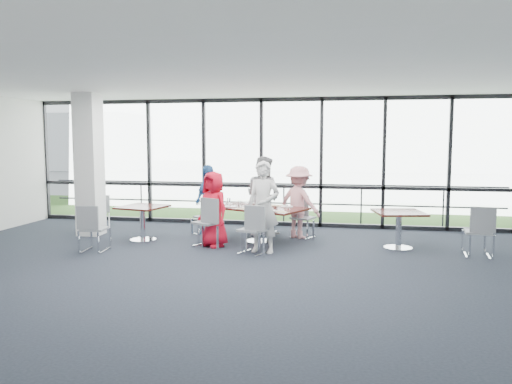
% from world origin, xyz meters
% --- Properties ---
extents(floor, '(12.00, 10.00, 0.02)m').
position_xyz_m(floor, '(0.00, 0.00, -0.01)').
color(floor, black).
rests_on(floor, ground).
extents(ceiling, '(12.00, 10.00, 0.04)m').
position_xyz_m(ceiling, '(0.00, 0.00, 3.20)').
color(ceiling, white).
rests_on(ceiling, ground).
extents(curtain_wall_back, '(12.00, 0.10, 3.20)m').
position_xyz_m(curtain_wall_back, '(0.00, 5.00, 1.60)').
color(curtain_wall_back, white).
rests_on(curtain_wall_back, ground).
extents(structural_column, '(0.50, 0.50, 3.20)m').
position_xyz_m(structural_column, '(-3.60, 3.00, 1.60)').
color(structural_column, white).
rests_on(structural_column, ground).
extents(apron, '(80.00, 70.00, 0.02)m').
position_xyz_m(apron, '(0.00, 10.00, -0.02)').
color(apron, gray).
rests_on(apron, ground).
extents(grass_strip, '(80.00, 5.00, 0.01)m').
position_xyz_m(grass_strip, '(0.00, 8.00, 0.01)').
color(grass_strip, '#1F4F18').
rests_on(grass_strip, ground).
extents(hangar_main, '(24.00, 10.00, 6.00)m').
position_xyz_m(hangar_main, '(4.00, 32.00, 3.00)').
color(hangar_main, silver).
rests_on(hangar_main, ground).
extents(hangar_aux, '(10.00, 6.00, 4.00)m').
position_xyz_m(hangar_aux, '(-18.00, 28.00, 2.00)').
color(hangar_aux, silver).
rests_on(hangar_aux, ground).
extents(guard_rail, '(12.00, 0.06, 0.06)m').
position_xyz_m(guard_rail, '(0.00, 5.60, 0.50)').
color(guard_rail, '#2D2D33').
rests_on(guard_rail, ground).
extents(main_table, '(2.22, 1.78, 0.75)m').
position_xyz_m(main_table, '(0.32, 2.90, 0.63)').
color(main_table, black).
rests_on(main_table, ground).
extents(side_table_left, '(1.06, 1.06, 0.75)m').
position_xyz_m(side_table_left, '(-2.16, 2.58, 0.64)').
color(side_table_left, black).
rests_on(side_table_left, ground).
extents(side_table_right, '(1.09, 1.09, 0.75)m').
position_xyz_m(side_table_right, '(3.18, 2.76, 0.64)').
color(side_table_right, black).
rests_on(side_table_right, ground).
extents(diner_near_left, '(0.89, 0.81, 1.53)m').
position_xyz_m(diner_near_left, '(-0.50, 2.29, 0.76)').
color(diner_near_left, red).
rests_on(diner_near_left, ground).
extents(diner_near_right, '(0.72, 0.57, 1.77)m').
position_xyz_m(diner_near_right, '(0.59, 1.94, 0.88)').
color(diner_near_right, silver).
rests_on(diner_near_right, ground).
extents(diner_far_left, '(1.02, 0.85, 1.79)m').
position_xyz_m(diner_far_left, '(0.26, 3.76, 0.90)').
color(diner_far_left, slate).
rests_on(diner_far_left, ground).
extents(diner_far_right, '(1.16, 0.98, 1.59)m').
position_xyz_m(diner_far_right, '(1.11, 3.49, 0.80)').
color(diner_far_right, pink).
rests_on(diner_far_right, ground).
extents(diner_end, '(0.79, 1.05, 1.60)m').
position_xyz_m(diner_end, '(-0.94, 3.49, 0.80)').
color(diner_end, '#2E609F').
rests_on(diner_end, ground).
extents(chair_main_nl, '(0.65, 0.65, 0.99)m').
position_xyz_m(chair_main_nl, '(-0.61, 2.25, 0.49)').
color(chair_main_nl, gray).
rests_on(chair_main_nl, ground).
extents(chair_main_nr, '(0.59, 0.59, 0.93)m').
position_xyz_m(chair_main_nr, '(0.41, 1.77, 0.47)').
color(chair_main_nr, gray).
rests_on(chair_main_nr, ground).
extents(chair_main_fl, '(0.55, 0.55, 0.86)m').
position_xyz_m(chair_main_fl, '(0.28, 4.00, 0.43)').
color(chair_main_fl, gray).
rests_on(chair_main_fl, ground).
extents(chair_main_fr, '(0.58, 0.58, 0.90)m').
position_xyz_m(chair_main_fr, '(1.20, 3.52, 0.45)').
color(chair_main_fr, gray).
rests_on(chair_main_fr, ground).
extents(chair_main_end, '(0.55, 0.55, 0.82)m').
position_xyz_m(chair_main_end, '(-1.04, 3.50, 0.41)').
color(chair_main_end, gray).
rests_on(chair_main_end, ground).
extents(chair_spare_la, '(0.48, 0.48, 0.89)m').
position_xyz_m(chair_spare_la, '(-2.64, 1.39, 0.45)').
color(chair_spare_la, gray).
rests_on(chair_spare_la, ground).
extents(chair_spare_lb, '(0.49, 0.49, 0.83)m').
position_xyz_m(chair_spare_lb, '(-3.64, 3.32, 0.41)').
color(chair_spare_lb, gray).
rests_on(chair_spare_lb, ground).
extents(chair_spare_r, '(0.51, 0.51, 0.93)m').
position_xyz_m(chair_spare_r, '(4.56, 2.33, 0.47)').
color(chair_spare_r, gray).
rests_on(chair_spare_r, ground).
extents(plate_nl, '(0.28, 0.28, 0.01)m').
position_xyz_m(plate_nl, '(-0.28, 2.81, 0.76)').
color(plate_nl, white).
rests_on(plate_nl, main_table).
extents(plate_nr, '(0.26, 0.26, 0.01)m').
position_xyz_m(plate_nr, '(0.67, 2.36, 0.76)').
color(plate_nr, white).
rests_on(plate_nr, main_table).
extents(plate_fl, '(0.25, 0.25, 0.01)m').
position_xyz_m(plate_fl, '(0.02, 3.44, 0.76)').
color(plate_fl, white).
rests_on(plate_fl, main_table).
extents(plate_fr, '(0.27, 0.27, 0.01)m').
position_xyz_m(plate_fr, '(0.90, 3.04, 0.76)').
color(plate_fr, white).
rests_on(plate_fr, main_table).
extents(plate_end, '(0.24, 0.24, 0.01)m').
position_xyz_m(plate_end, '(-0.45, 3.20, 0.76)').
color(plate_end, white).
rests_on(plate_end, main_table).
extents(tumbler_a, '(0.07, 0.07, 0.14)m').
position_xyz_m(tumbler_a, '(-0.06, 2.74, 0.82)').
color(tumbler_a, white).
rests_on(tumbler_a, main_table).
extents(tumbler_b, '(0.07, 0.07, 0.14)m').
position_xyz_m(tumbler_b, '(0.50, 2.62, 0.82)').
color(tumbler_b, white).
rests_on(tumbler_b, main_table).
extents(tumbler_c, '(0.07, 0.07, 0.13)m').
position_xyz_m(tumbler_c, '(0.45, 3.15, 0.82)').
color(tumbler_c, white).
rests_on(tumbler_c, main_table).
extents(tumbler_d, '(0.08, 0.08, 0.15)m').
position_xyz_m(tumbler_d, '(-0.38, 3.10, 0.83)').
color(tumbler_d, white).
rests_on(tumbler_d, main_table).
extents(menu_a, '(0.31, 0.23, 0.00)m').
position_xyz_m(menu_a, '(0.06, 2.57, 0.75)').
color(menu_a, white).
rests_on(menu_a, main_table).
extents(menu_b, '(0.32, 0.35, 0.00)m').
position_xyz_m(menu_b, '(0.89, 2.26, 0.75)').
color(menu_b, white).
rests_on(menu_b, main_table).
extents(menu_c, '(0.35, 0.26, 0.00)m').
position_xyz_m(menu_c, '(0.68, 3.20, 0.75)').
color(menu_c, white).
rests_on(menu_c, main_table).
extents(condiment_caddy, '(0.10, 0.07, 0.04)m').
position_xyz_m(condiment_caddy, '(0.42, 2.95, 0.77)').
color(condiment_caddy, black).
rests_on(condiment_caddy, main_table).
extents(ketchup_bottle, '(0.06, 0.06, 0.18)m').
position_xyz_m(ketchup_bottle, '(0.32, 2.90, 0.84)').
color(ketchup_bottle, '#B00805').
rests_on(ketchup_bottle, main_table).
extents(green_bottle, '(0.05, 0.05, 0.20)m').
position_xyz_m(green_bottle, '(0.47, 2.87, 0.85)').
color(green_bottle, '#1D7838').
rests_on(green_bottle, main_table).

